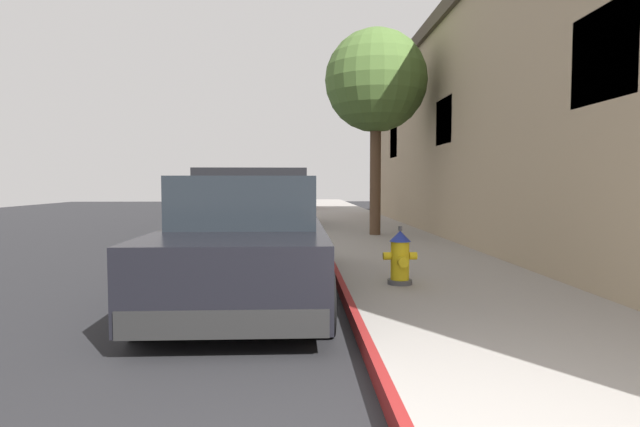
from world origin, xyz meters
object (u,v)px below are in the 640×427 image
(police_cruiser, at_px, (250,240))
(parked_car_silver_ahead, at_px, (272,206))
(parked_car_dark_far, at_px, (286,197))
(street_tree, at_px, (376,82))
(fire_hydrant, at_px, (400,258))

(police_cruiser, relative_size, parked_car_silver_ahead, 1.00)
(parked_car_silver_ahead, relative_size, parked_car_dark_far, 1.00)
(parked_car_silver_ahead, bearing_deg, parked_car_dark_far, 88.85)
(police_cruiser, relative_size, street_tree, 0.93)
(parked_car_silver_ahead, xyz_separation_m, fire_hydrant, (2.14, -9.93, -0.23))
(parked_car_silver_ahead, height_order, fire_hydrant, parked_car_silver_ahead)
(police_cruiser, bearing_deg, parked_car_silver_ahead, 91.08)
(parked_car_silver_ahead, bearing_deg, fire_hydrant, -77.85)
(parked_car_dark_far, bearing_deg, parked_car_silver_ahead, -91.15)
(police_cruiser, distance_m, street_tree, 7.65)
(police_cruiser, height_order, street_tree, street_tree)
(fire_hydrant, height_order, street_tree, street_tree)
(police_cruiser, bearing_deg, fire_hydrant, -1.62)
(police_cruiser, bearing_deg, parked_car_dark_far, 89.93)
(parked_car_silver_ahead, height_order, parked_car_dark_far, same)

